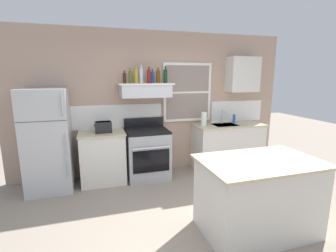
% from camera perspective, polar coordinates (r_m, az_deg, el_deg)
% --- Properties ---
extents(ground_plane, '(16.00, 16.00, 0.00)m').
position_cam_1_polar(ground_plane, '(3.27, 7.55, -23.55)').
color(ground_plane, gray).
extents(back_wall, '(5.40, 0.11, 2.70)m').
position_cam_1_polar(back_wall, '(4.82, -2.61, 5.36)').
color(back_wall, tan).
rests_on(back_wall, ground_plane).
extents(refrigerator, '(0.70, 0.72, 1.69)m').
position_cam_1_polar(refrigerator, '(4.45, -26.12, -3.04)').
color(refrigerator, '#B7BABC').
rests_on(refrigerator, ground_plane).
extents(counter_left_of_stove, '(0.79, 0.63, 0.91)m').
position_cam_1_polar(counter_left_of_stove, '(4.55, -14.88, -6.99)').
color(counter_left_of_stove, silver).
rests_on(counter_left_of_stove, ground_plane).
extents(toaster, '(0.30, 0.20, 0.19)m').
position_cam_1_polar(toaster, '(4.38, -14.80, -0.20)').
color(toaster, black).
rests_on(toaster, counter_left_of_stove).
extents(stove_range, '(0.76, 0.69, 1.09)m').
position_cam_1_polar(stove_range, '(4.60, -4.80, -6.32)').
color(stove_range, '#9EA0A5').
rests_on(stove_range, ground_plane).
extents(range_hood_shelf, '(0.96, 0.52, 0.24)m').
position_cam_1_polar(range_hood_shelf, '(4.48, -5.32, 8.32)').
color(range_hood_shelf, silver).
extents(bottle_brown_stout, '(0.06, 0.06, 0.22)m').
position_cam_1_polar(bottle_brown_stout, '(4.39, -10.08, 10.91)').
color(bottle_brown_stout, '#381E0F').
rests_on(bottle_brown_stout, range_hood_shelf).
extents(bottle_olive_oil_square, '(0.06, 0.06, 0.26)m').
position_cam_1_polar(bottle_olive_oil_square, '(4.45, -8.74, 11.19)').
color(bottle_olive_oil_square, '#4C601E').
rests_on(bottle_olive_oil_square, range_hood_shelf).
extents(bottle_champagne_gold_foil, '(0.08, 0.08, 0.29)m').
position_cam_1_polar(bottle_champagne_gold_foil, '(4.50, -7.40, 11.39)').
color(bottle_champagne_gold_foil, '#B29333').
rests_on(bottle_champagne_gold_foil, range_hood_shelf).
extents(bottle_clear_tall, '(0.06, 0.06, 0.32)m').
position_cam_1_polar(bottle_clear_tall, '(4.48, -6.19, 11.56)').
color(bottle_clear_tall, silver).
rests_on(bottle_clear_tall, range_hood_shelf).
extents(bottle_red_label_wine, '(0.07, 0.07, 0.29)m').
position_cam_1_polar(bottle_red_label_wine, '(4.42, -4.45, 11.44)').
color(bottle_red_label_wine, maroon).
rests_on(bottle_red_label_wine, range_hood_shelf).
extents(bottle_blue_liqueur, '(0.07, 0.07, 0.25)m').
position_cam_1_polar(bottle_blue_liqueur, '(4.53, -3.60, 11.25)').
color(bottle_blue_liqueur, '#1E478C').
rests_on(bottle_blue_liqueur, range_hood_shelf).
extents(bottle_amber_wine, '(0.07, 0.07, 0.28)m').
position_cam_1_polar(bottle_amber_wine, '(4.55, -2.30, 11.41)').
color(bottle_amber_wine, brown).
rests_on(bottle_amber_wine, range_hood_shelf).
extents(bottle_dark_green_wine, '(0.07, 0.07, 0.30)m').
position_cam_1_polar(bottle_dark_green_wine, '(4.52, -0.62, 11.55)').
color(bottle_dark_green_wine, '#143819').
rests_on(bottle_dark_green_wine, range_hood_shelf).
extents(counter_right_with_sink, '(1.43, 0.63, 0.91)m').
position_cam_1_polar(counter_right_with_sink, '(5.23, 13.68, -4.47)').
color(counter_right_with_sink, silver).
rests_on(counter_right_with_sink, ground_plane).
extents(sink_faucet, '(0.03, 0.17, 0.28)m').
position_cam_1_polar(sink_faucet, '(5.13, 12.51, 2.46)').
color(sink_faucet, silver).
rests_on(sink_faucet, counter_right_with_sink).
extents(paper_towel_roll, '(0.11, 0.11, 0.27)m').
position_cam_1_polar(paper_towel_roll, '(4.85, 8.35, 1.61)').
color(paper_towel_roll, white).
rests_on(paper_towel_roll, counter_right_with_sink).
extents(dish_soap_bottle, '(0.06, 0.06, 0.18)m').
position_cam_1_polar(dish_soap_bottle, '(5.29, 15.11, 1.67)').
color(dish_soap_bottle, blue).
rests_on(dish_soap_bottle, counter_right_with_sink).
extents(kitchen_island, '(1.40, 0.90, 0.91)m').
position_cam_1_polar(kitchen_island, '(3.25, 20.09, -15.01)').
color(kitchen_island, silver).
rests_on(kitchen_island, ground_plane).
extents(upper_cabinet_right, '(0.64, 0.32, 0.70)m').
position_cam_1_polar(upper_cabinet_right, '(5.34, 16.98, 11.37)').
color(upper_cabinet_right, silver).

